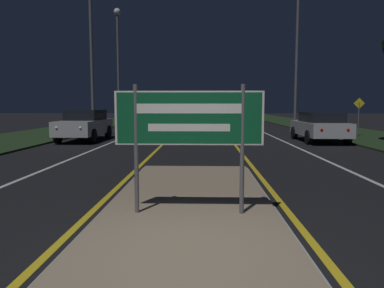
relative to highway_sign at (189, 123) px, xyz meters
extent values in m
plane|color=black|center=(0.00, -1.74, -1.51)|extent=(160.00, 160.00, 0.00)
cube|color=#999993|center=(0.00, 0.00, -1.49)|extent=(2.92, 9.22, 0.05)
cube|color=gray|center=(0.00, 0.00, -1.46)|extent=(2.80, 9.10, 0.10)
cube|color=#1E3319|center=(-9.50, 18.26, -1.47)|extent=(5.00, 100.00, 0.08)
cube|color=#1E3319|center=(9.50, 18.26, -1.47)|extent=(5.00, 100.00, 0.08)
cube|color=gold|center=(-1.65, 23.26, -1.51)|extent=(0.12, 70.00, 0.01)
cube|color=gold|center=(1.65, 23.26, -1.51)|extent=(0.12, 70.00, 0.01)
cube|color=silver|center=(-4.20, 23.26, -1.51)|extent=(0.12, 70.00, 0.01)
cube|color=silver|center=(4.20, 23.26, -1.51)|extent=(0.12, 70.00, 0.01)
cube|color=silver|center=(-7.20, 23.26, -1.51)|extent=(0.10, 70.00, 0.01)
cube|color=silver|center=(7.20, 23.26, -1.51)|extent=(0.10, 70.00, 0.01)
cylinder|color=#56565B|center=(-0.82, 0.00, -0.41)|extent=(0.07, 0.07, 2.00)
cylinder|color=#56565B|center=(0.82, 0.00, -0.41)|extent=(0.07, 0.07, 2.00)
cube|color=#0F512D|center=(0.00, 0.00, 0.08)|extent=(2.28, 0.04, 0.83)
cube|color=white|center=(0.00, -0.02, 0.08)|extent=(2.28, 0.00, 0.83)
cube|color=#0F512D|center=(0.00, -0.02, 0.08)|extent=(2.21, 0.01, 0.78)
cube|color=white|center=(0.00, -0.02, 0.22)|extent=(1.60, 0.01, 0.15)
cube|color=white|center=(0.00, -0.02, -0.06)|extent=(1.26, 0.01, 0.12)
cylinder|color=#56565B|center=(-6.26, 16.08, 2.93)|extent=(0.18, 0.18, 8.87)
cylinder|color=#56565B|center=(-6.39, 23.44, 2.86)|extent=(0.18, 0.18, 8.74)
sphere|color=white|center=(-6.39, 23.44, 7.38)|extent=(0.51, 0.51, 0.51)
cylinder|color=#56565B|center=(6.35, 19.60, 3.74)|extent=(0.18, 0.18, 10.49)
cube|color=#B7B7BC|center=(5.91, 12.79, -0.86)|extent=(1.83, 4.40, 0.65)
cube|color=black|center=(5.91, 12.53, -0.30)|extent=(1.61, 2.29, 0.47)
sphere|color=red|center=(5.34, 10.61, -0.78)|extent=(0.14, 0.14, 0.14)
sphere|color=red|center=(6.47, 10.61, -0.78)|extent=(0.14, 0.14, 0.14)
cylinder|color=black|center=(5.03, 14.15, -1.18)|extent=(0.22, 0.66, 0.66)
cylinder|color=black|center=(6.78, 14.15, -1.18)|extent=(0.22, 0.66, 0.66)
cylinder|color=black|center=(5.03, 11.43, -1.18)|extent=(0.22, 0.66, 0.66)
cylinder|color=black|center=(6.78, 11.43, -1.18)|extent=(0.22, 0.66, 0.66)
cube|color=#4C514C|center=(2.36, 26.68, -0.85)|extent=(1.87, 4.45, 0.69)
cube|color=black|center=(2.36, 26.41, -0.26)|extent=(1.64, 2.31, 0.48)
sphere|color=red|center=(1.78, 24.47, -0.76)|extent=(0.14, 0.14, 0.14)
sphere|color=red|center=(2.94, 24.47, -0.76)|extent=(0.14, 0.14, 0.14)
cylinder|color=black|center=(1.47, 28.06, -1.20)|extent=(0.22, 0.63, 0.63)
cylinder|color=black|center=(3.25, 28.06, -1.20)|extent=(0.22, 0.63, 0.63)
cylinder|color=black|center=(1.47, 25.30, -1.20)|extent=(0.22, 0.63, 0.63)
cylinder|color=black|center=(3.25, 25.30, -1.20)|extent=(0.22, 0.63, 0.63)
cube|color=#4C514C|center=(2.74, 37.34, -0.87)|extent=(1.90, 4.45, 0.56)
cube|color=black|center=(2.74, 37.07, -0.32)|extent=(1.67, 2.32, 0.53)
sphere|color=red|center=(2.15, 35.13, -0.80)|extent=(0.14, 0.14, 0.14)
sphere|color=red|center=(3.33, 35.13, -0.80)|extent=(0.14, 0.14, 0.14)
cylinder|color=black|center=(1.83, 38.72, -1.15)|extent=(0.22, 0.72, 0.72)
cylinder|color=black|center=(3.65, 38.72, -1.15)|extent=(0.22, 0.72, 0.72)
cylinder|color=black|center=(1.83, 35.96, -1.15)|extent=(0.22, 0.72, 0.72)
cylinder|color=black|center=(3.65, 35.96, -1.15)|extent=(0.22, 0.72, 0.72)
cube|color=#B7B7BC|center=(-5.78, 12.95, -0.82)|extent=(1.74, 4.57, 0.70)
cube|color=black|center=(-5.78, 13.22, -0.21)|extent=(1.53, 2.37, 0.51)
sphere|color=white|center=(-6.32, 10.69, -0.73)|extent=(0.14, 0.14, 0.14)
sphere|color=white|center=(-5.24, 10.69, -0.73)|extent=(0.14, 0.14, 0.14)
cylinder|color=black|center=(-6.61, 11.53, -1.16)|extent=(0.22, 0.69, 0.69)
cylinder|color=black|center=(-4.95, 11.53, -1.16)|extent=(0.22, 0.69, 0.69)
cylinder|color=black|center=(-6.61, 14.37, -1.16)|extent=(0.22, 0.69, 0.69)
cylinder|color=black|center=(-4.95, 14.37, -1.16)|extent=(0.22, 0.69, 0.69)
cube|color=navy|center=(-5.59, 26.41, -0.90)|extent=(1.86, 4.25, 0.60)
cube|color=black|center=(-5.59, 26.67, -0.38)|extent=(1.64, 2.21, 0.44)
sphere|color=white|center=(-6.17, 24.30, -0.82)|extent=(0.14, 0.14, 0.14)
sphere|color=white|center=(-5.01, 24.30, -0.82)|extent=(0.14, 0.14, 0.14)
cylinder|color=black|center=(-6.48, 25.09, -1.20)|extent=(0.22, 0.62, 0.62)
cylinder|color=black|center=(-4.70, 25.09, -1.20)|extent=(0.22, 0.62, 0.62)
cylinder|color=black|center=(-6.48, 27.73, -1.20)|extent=(0.22, 0.62, 0.62)
cylinder|color=black|center=(-4.70, 27.73, -1.20)|extent=(0.22, 0.62, 0.62)
cylinder|color=#56565B|center=(8.73, 15.09, -0.50)|extent=(0.06, 0.06, 1.87)
cube|color=yellow|center=(8.73, 15.09, 0.38)|extent=(0.60, 0.02, 0.60)
camera|label=1|loc=(0.22, -5.73, 0.27)|focal=35.00mm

